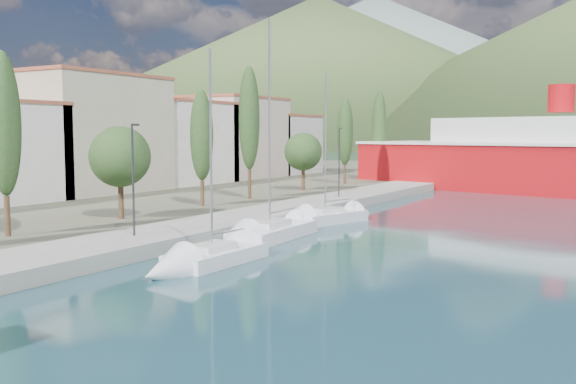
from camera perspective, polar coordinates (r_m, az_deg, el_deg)
The scene contains 9 objects.
ground at distance 133.75m, azimuth 23.66°, elevation 2.05°, with size 1400.00×1400.00×0.00m, color #1E424C.
quay at distance 46.25m, azimuth -2.10°, elevation -2.15°, with size 5.00×88.00×0.80m, color gray.
land_strip at distance 79.57m, azimuth -21.69°, elevation 0.53°, with size 70.00×148.00×0.70m, color #565644.
town_buildings at distance 68.78m, azimuth -13.50°, elevation 4.43°, with size 9.20×69.20×11.30m.
tree_row at distance 53.07m, azimuth -5.21°, elevation 4.82°, with size 4.01×61.56×11.41m.
lamp_posts at distance 36.33m, azimuth -12.42°, elevation 1.55°, with size 0.15×48.20×6.06m.
sailboat_near at distance 30.26m, azimuth -8.57°, elevation -6.32°, with size 2.49×7.84×11.19m.
sailboat_mid at distance 36.89m, azimuth -3.10°, elevation -4.14°, with size 2.98×9.82×13.99m.
sailboat_far at distance 44.61m, azimuth 1.95°, elevation -2.53°, with size 4.69×8.19×11.47m.
Camera 1 is at (15.66, -12.69, 6.31)m, focal length 40.00 mm.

